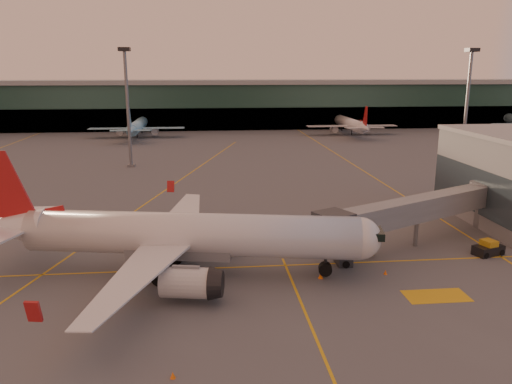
{
  "coord_description": "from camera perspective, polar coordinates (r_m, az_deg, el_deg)",
  "views": [
    {
      "loc": [
        -3.38,
        -45.55,
        20.7
      ],
      "look_at": [
        3.16,
        18.76,
        5.0
      ],
      "focal_mm": 35.0,
      "sensor_mm": 36.0,
      "label": 1
    }
  ],
  "objects": [
    {
      "name": "mast_west_near",
      "position": [
        112.93,
        -14.5,
        10.26
      ],
      "size": [
        2.4,
        2.4,
        25.6
      ],
      "color": "slate",
      "rests_on": "ground"
    },
    {
      "name": "terminal",
      "position": [
        187.75,
        -4.84,
        9.96
      ],
      "size": [
        400.0,
        20.0,
        17.6
      ],
      "color": "#19382D",
      "rests_on": "ground"
    },
    {
      "name": "taxi_markings",
      "position": [
        92.47,
        -8.1,
        0.58
      ],
      "size": [
        100.12,
        173.0,
        0.01
      ],
      "color": "gold",
      "rests_on": "ground"
    },
    {
      "name": "cone_wing_right",
      "position": [
        37.18,
        -9.49,
        -19.95
      ],
      "size": [
        0.38,
        0.38,
        0.49
      ],
      "color": "orange",
      "rests_on": "ground"
    },
    {
      "name": "main_airplane",
      "position": [
        52.29,
        -8.92,
        -4.96
      ],
      "size": [
        42.2,
        38.29,
        12.79
      ],
      "rotation": [
        0.0,
        0.0,
        -0.18
      ],
      "color": "silver",
      "rests_on": "ground"
    },
    {
      "name": "ground",
      "position": [
        50.14,
        -1.45,
        -10.73
      ],
      "size": [
        600.0,
        600.0,
        0.0
      ],
      "primitive_type": "plane",
      "color": "#4C4F54",
      "rests_on": "ground"
    },
    {
      "name": "mast_east_near",
      "position": [
        122.51,
        23.02,
        9.86
      ],
      "size": [
        2.4,
        2.4,
        25.6
      ],
      "color": "slate",
      "rests_on": "ground"
    },
    {
      "name": "catering_truck",
      "position": [
        58.77,
        -4.13,
        -4.72
      ],
      "size": [
        5.34,
        3.05,
        3.9
      ],
      "rotation": [
        0.0,
        0.0,
        0.18
      ],
      "color": "#B8341A",
      "rests_on": "ground"
    },
    {
      "name": "cone_nose",
      "position": [
        54.52,
        14.57,
        -8.86
      ],
      "size": [
        0.38,
        0.38,
        0.48
      ],
      "color": "orange",
      "rests_on": "ground"
    },
    {
      "name": "gpu_cart",
      "position": [
        59.2,
        12.2,
        -6.53
      ],
      "size": [
        2.22,
        1.5,
        1.21
      ],
      "rotation": [
        0.0,
        0.0,
        0.13
      ],
      "color": "#BA8A17",
      "rests_on": "ground"
    },
    {
      "name": "pushback_tug",
      "position": [
        63.91,
        25.03,
        -5.91
      ],
      "size": [
        3.81,
        2.78,
        1.76
      ],
      "rotation": [
        0.0,
        0.0,
        0.31
      ],
      "color": "black",
      "rests_on": "ground"
    },
    {
      "name": "jet_bridge",
      "position": [
        64.02,
        18.86,
        -1.86
      ],
      "size": [
        28.6,
        16.61,
        6.19
      ],
      "color": "slate",
      "rests_on": "ground"
    },
    {
      "name": "distant_aircraft_row",
      "position": [
        165.79,
        -11.93,
        6.19
      ],
      "size": [
        290.0,
        34.0,
        13.0
      ],
      "color": "#83BFDB",
      "rests_on": "ground"
    },
    {
      "name": "cone_fwd",
      "position": [
        52.23,
        7.4,
        -9.45
      ],
      "size": [
        0.5,
        0.5,
        0.64
      ],
      "color": "orange",
      "rests_on": "ground"
    }
  ]
}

